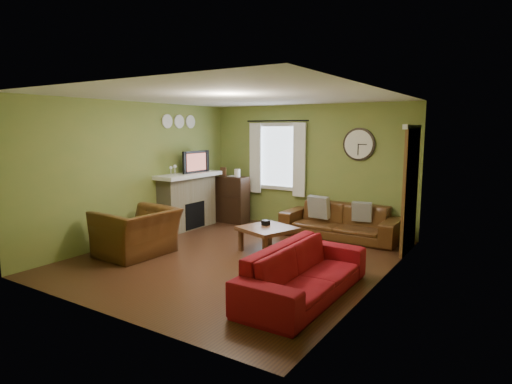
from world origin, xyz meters
The scene contains 31 objects.
floor centered at (0.00, 0.00, 0.00)m, with size 4.60×5.20×0.00m, color #412415.
ceiling centered at (0.00, 0.00, 2.60)m, with size 4.60×5.20×0.00m, color white.
wall_left centered at (-2.30, 0.00, 1.30)m, with size 0.00×5.20×2.60m, color olive.
wall_right centered at (2.30, 0.00, 1.30)m, with size 0.00×5.20×2.60m, color olive.
wall_back centered at (0.00, 2.60, 1.30)m, with size 4.60×0.00×2.60m, color olive.
wall_front centered at (0.00, -2.60, 1.30)m, with size 4.60×0.00×2.60m, color olive.
fireplace centered at (-2.10, 1.15, 0.55)m, with size 0.40×1.40×1.10m, color tan.
firebox centered at (-1.91, 1.15, 0.30)m, with size 0.04×0.60×0.55m, color black.
mantel centered at (-2.07, 1.15, 1.14)m, with size 0.58×1.60×0.08m, color white.
tv centered at (-2.05, 1.30, 1.35)m, with size 0.60×0.08×0.35m, color black.
tv_screen centered at (-1.97, 1.30, 1.41)m, with size 0.02×0.62×0.36m, color #994C3F.
medallion_left centered at (-2.28, 0.80, 2.25)m, with size 0.28×0.28×0.03m, color white.
medallion_mid centered at (-2.28, 1.15, 2.25)m, with size 0.28×0.28×0.03m, color white.
medallion_right centered at (-2.28, 1.50, 2.25)m, with size 0.28×0.28×0.03m, color white.
window_pane centered at (-0.70, 2.58, 1.50)m, with size 1.00×0.02×1.30m, color silver, non-canonical shape.
curtain_rod centered at (-0.70, 2.48, 2.27)m, with size 0.03×0.03×1.50m, color black.
curtain_left centered at (-1.25, 2.48, 1.45)m, with size 0.28×0.04×1.55m, color white.
curtain_right centered at (-0.15, 2.48, 1.45)m, with size 0.28×0.04×1.55m, color white.
wall_clock centered at (1.10, 2.55, 1.80)m, with size 0.64×0.06×0.64m, color white, non-canonical shape.
door centered at (2.27, 1.85, 1.05)m, with size 0.05×0.90×2.10m, color brown.
bookshelf centered at (-1.73, 2.14, 0.52)m, with size 0.88×0.37×1.04m, color black, non-canonical shape.
book centered at (-1.71, 2.12, 0.96)m, with size 0.17×0.24×0.02m, color brown.
sofa_brown centered at (0.93, 2.12, 0.33)m, with size 2.25×0.88×0.66m, color #482811.
pillow_left centered at (0.45, 2.18, 0.55)m, with size 0.44×0.13×0.44m, color gray.
pillow_right centered at (1.34, 2.18, 0.55)m, with size 0.36×0.11×0.36m, color gray.
sofa_red centered at (1.65, -0.89, 0.32)m, with size 2.19×0.86×0.64m, color maroon.
armchair centered at (-1.50, -0.79, 0.39)m, with size 1.19×1.04×0.78m, color #482811.
coffee_table centered at (0.24, 0.55, 0.22)m, with size 0.82×0.82×0.43m, color brown, non-canonical shape.
tissue_box centered at (0.14, 0.66, 0.40)m, with size 0.11×0.11×0.09m, color black.
wine_glass_a centered at (-2.05, 0.63, 1.27)m, with size 0.06×0.06×0.19m, color white, non-canonical shape.
wine_glass_b centered at (-2.05, 0.74, 1.28)m, with size 0.07×0.07×0.20m, color white, non-canonical shape.
Camera 1 is at (3.92, -5.57, 2.10)m, focal length 30.00 mm.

